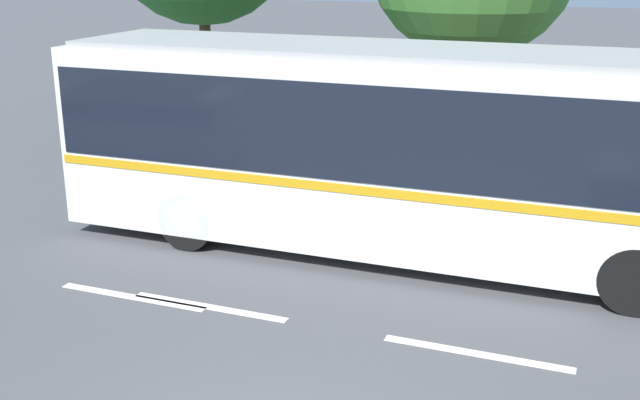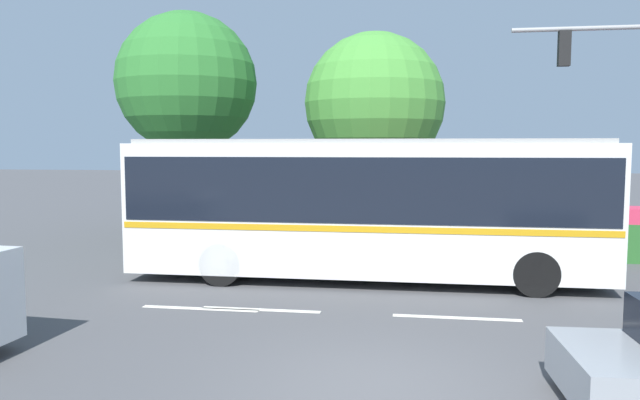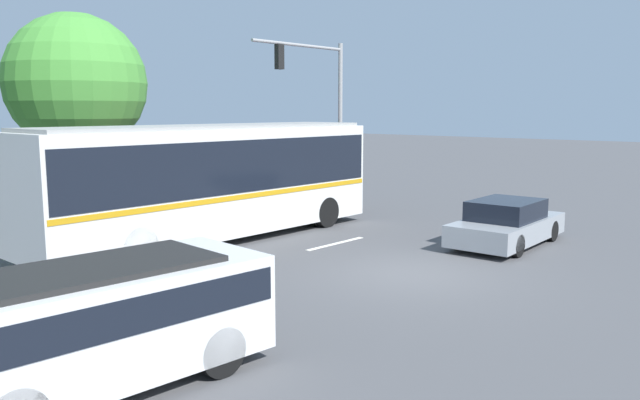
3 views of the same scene
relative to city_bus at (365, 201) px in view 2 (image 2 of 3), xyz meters
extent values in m
plane|color=#4C4C4F|center=(0.68, -6.56, -1.94)|extent=(140.00, 140.00, 0.00)
cube|color=silver|center=(-0.01, 0.00, -0.16)|extent=(11.22, 2.62, 3.06)
cube|color=black|center=(-0.01, 0.00, 0.33)|extent=(10.99, 2.66, 1.47)
cube|color=#C68C14|center=(-0.01, 0.00, -0.52)|extent=(11.10, 2.65, 0.14)
cube|color=black|center=(5.61, 0.03, 0.21)|extent=(0.07, 2.17, 1.72)
cube|color=#959592|center=(-0.01, 0.00, 1.42)|extent=(10.77, 2.42, 0.10)
cylinder|color=black|center=(3.79, 1.15, -1.44)|extent=(1.00, 0.31, 1.00)
cylinder|color=black|center=(3.80, -1.11, -1.44)|extent=(1.00, 0.31, 1.00)
cylinder|color=black|center=(-3.27, 1.11, -1.44)|extent=(1.00, 0.31, 1.00)
cylinder|color=black|center=(-3.25, -1.15, -1.44)|extent=(1.00, 0.31, 1.00)
cylinder|color=black|center=(3.86, -6.05, -1.63)|extent=(0.62, 0.25, 0.61)
cylinder|color=gray|center=(6.07, 2.23, 4.34)|extent=(4.83, 0.12, 0.12)
cube|color=black|center=(4.99, 2.23, 3.84)|extent=(0.30, 0.22, 0.90)
cylinder|color=red|center=(4.99, 2.35, 4.14)|extent=(0.18, 0.02, 0.18)
cylinder|color=yellow|center=(4.99, 2.35, 3.84)|extent=(0.18, 0.02, 0.18)
cylinder|color=green|center=(4.99, 2.35, 3.54)|extent=(0.18, 0.02, 0.18)
cube|color=#286028|center=(3.46, 3.62, -1.39)|extent=(9.48, 1.11, 1.09)
cube|color=#CC3351|center=(3.46, 3.62, -0.64)|extent=(9.29, 1.05, 0.43)
cylinder|color=brown|center=(-6.77, 5.99, -0.09)|extent=(0.29, 0.29, 3.71)
sphere|color=#2D752D|center=(-6.77, 5.99, 3.54)|extent=(4.91, 4.91, 4.91)
cylinder|color=brown|center=(-0.26, 7.40, -0.44)|extent=(0.32, 0.32, 2.99)
sphere|color=#479338|center=(-0.26, 7.40, 2.86)|extent=(5.03, 5.03, 5.03)
cube|color=silver|center=(-1.80, -3.08, -1.93)|extent=(2.40, 0.16, 0.01)
cube|color=silver|center=(2.01, -3.07, -1.93)|extent=(2.40, 0.16, 0.01)
cube|color=silver|center=(-3.02, -3.19, -1.93)|extent=(2.40, 0.16, 0.01)
camera|label=1|loc=(3.33, -12.00, 2.92)|focal=44.00mm
camera|label=2|loc=(1.16, -14.48, 1.30)|focal=33.79mm
camera|label=3|loc=(-11.46, -14.52, 1.90)|focal=35.00mm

